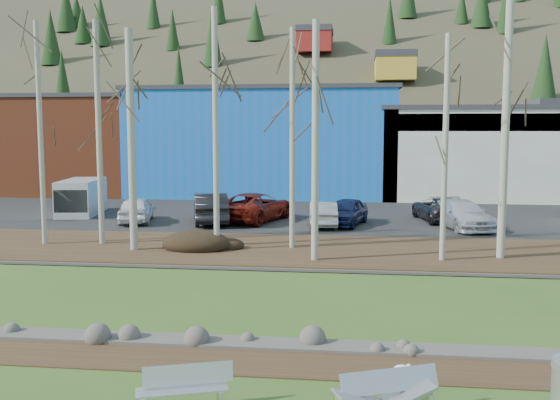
# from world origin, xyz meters

# --- Properties ---
(dirt_strip) EXTENTS (80.00, 1.80, 0.03)m
(dirt_strip) POSITION_xyz_m (0.00, 2.10, 0.01)
(dirt_strip) COLOR #382616
(dirt_strip) RESTS_ON ground
(near_bank_rocks) EXTENTS (80.00, 0.80, 0.50)m
(near_bank_rocks) POSITION_xyz_m (0.00, 3.10, 0.00)
(near_bank_rocks) COLOR #47423D
(near_bank_rocks) RESTS_ON ground
(river) EXTENTS (80.00, 8.00, 0.90)m
(river) POSITION_xyz_m (0.00, 7.20, 0.00)
(river) COLOR black
(river) RESTS_ON ground
(far_bank_rocks) EXTENTS (80.00, 0.80, 0.46)m
(far_bank_rocks) POSITION_xyz_m (0.00, 11.30, 0.00)
(far_bank_rocks) COLOR #47423D
(far_bank_rocks) RESTS_ON ground
(far_bank) EXTENTS (80.00, 7.00, 0.15)m
(far_bank) POSITION_xyz_m (0.00, 14.50, 0.07)
(far_bank) COLOR #382616
(far_bank) RESTS_ON ground
(parking_lot) EXTENTS (80.00, 14.00, 0.14)m
(parking_lot) POSITION_xyz_m (0.00, 25.00, 0.07)
(parking_lot) COLOR black
(parking_lot) RESTS_ON ground
(building_brick) EXTENTS (16.32, 12.24, 7.80)m
(building_brick) POSITION_xyz_m (-24.00, 39.00, 3.91)
(building_brick) COLOR #964225
(building_brick) RESTS_ON ground
(building_blue) EXTENTS (20.40, 12.24, 8.30)m
(building_blue) POSITION_xyz_m (-6.00, 39.00, 4.16)
(building_blue) COLOR blue
(building_blue) RESTS_ON ground
(building_white) EXTENTS (18.36, 12.24, 6.80)m
(building_white) POSITION_xyz_m (12.00, 38.98, 3.41)
(building_white) COLOR beige
(building_white) RESTS_ON ground
(hillside) EXTENTS (160.00, 72.00, 35.00)m
(hillside) POSITION_xyz_m (0.00, 84.00, 17.50)
(hillside) COLOR #383523
(hillside) RESTS_ON ground
(bench_intact) EXTENTS (1.69, 0.99, 0.81)m
(bench_intact) POSITION_xyz_m (-1.97, -0.43, 0.41)
(bench_intact) COLOR silver
(bench_intact) RESTS_ON ground
(bench_damaged) EXTENTS (1.92, 1.26, 0.82)m
(bench_damaged) POSITION_xyz_m (1.63, -0.26, 0.41)
(bench_damaged) COLOR silver
(bench_damaged) RESTS_ON ground
(seagull) EXTENTS (0.39, 0.19, 0.29)m
(seagull) POSITION_xyz_m (2.06, 1.64, 0.16)
(seagull) COLOR gold
(seagull) RESTS_ON ground
(dirt_mound) EXTENTS (2.87, 2.03, 0.56)m
(dirt_mound) POSITION_xyz_m (-5.46, 14.00, 0.43)
(dirt_mound) COLOR black
(dirt_mound) RESTS_ON far_bank
(birch_0) EXTENTS (0.25, 0.25, 9.51)m
(birch_0) POSITION_xyz_m (-9.87, 14.79, 4.91)
(birch_0) COLOR beige
(birch_0) RESTS_ON far_bank
(birch_1) EXTENTS (0.21, 0.21, 9.46)m
(birch_1) POSITION_xyz_m (-12.29, 14.38, 4.88)
(birch_1) COLOR beige
(birch_1) RESTS_ON far_bank
(birch_2) EXTENTS (0.31, 0.31, 8.94)m
(birch_2) POSITION_xyz_m (-7.97, 13.54, 4.62)
(birch_2) COLOR beige
(birch_2) RESTS_ON far_bank
(birch_3) EXTENTS (0.24, 0.24, 9.77)m
(birch_3) POSITION_xyz_m (-4.56, 13.89, 5.03)
(birch_3) COLOR beige
(birch_3) RESTS_ON far_bank
(birch_4) EXTENTS (0.27, 0.27, 8.92)m
(birch_4) POSITION_xyz_m (-0.44, 12.40, 4.61)
(birch_4) COLOR beige
(birch_4) RESTS_ON far_bank
(birch_5) EXTENTS (0.22, 0.22, 9.05)m
(birch_5) POSITION_xyz_m (-1.54, 14.81, 4.67)
(birch_5) COLOR beige
(birch_5) RESTS_ON far_bank
(birch_6) EXTENTS (0.22, 0.22, 8.42)m
(birch_6) POSITION_xyz_m (4.37, 12.93, 4.36)
(birch_6) COLOR beige
(birch_6) RESTS_ON far_bank
(birch_7) EXTENTS (0.30, 0.30, 11.81)m
(birch_7) POSITION_xyz_m (6.67, 13.61, 6.05)
(birch_7) COLOR beige
(birch_7) RESTS_ON far_bank
(car_0) EXTENTS (2.51, 4.31, 1.38)m
(car_0) POSITION_xyz_m (-10.61, 21.14, 0.83)
(car_0) COLOR white
(car_0) RESTS_ON parking_lot
(car_1) EXTENTS (2.95, 5.14, 1.60)m
(car_1) POSITION_xyz_m (-6.56, 21.32, 0.94)
(car_1) COLOR black
(car_1) RESTS_ON parking_lot
(car_2) EXTENTS (4.10, 6.06, 1.54)m
(car_2) POSITION_xyz_m (-4.34, 22.33, 0.91)
(car_2) COLOR maroon
(car_2) RESTS_ON parking_lot
(car_3) EXTENTS (2.63, 4.38, 1.40)m
(car_3) POSITION_xyz_m (0.60, 21.43, 0.84)
(car_3) COLOR #151E49
(car_3) RESTS_ON parking_lot
(car_4) EXTENTS (1.70, 3.99, 1.28)m
(car_4) POSITION_xyz_m (-0.56, 20.88, 0.78)
(car_4) COLOR #B8B7BA
(car_4) RESTS_ON parking_lot
(car_5) EXTENTS (2.98, 5.02, 1.31)m
(car_5) POSITION_xyz_m (5.68, 23.64, 0.79)
(car_5) COLOR #2A292C
(car_5) RESTS_ON parking_lot
(car_6) EXTENTS (3.13, 5.20, 1.41)m
(car_6) POSITION_xyz_m (6.41, 21.02, 0.85)
(car_6) COLOR silver
(car_6) RESTS_ON parking_lot
(van_grey) EXTENTS (2.71, 4.92, 2.04)m
(van_grey) POSITION_xyz_m (-14.87, 23.67, 1.16)
(van_grey) COLOR silver
(van_grey) RESTS_ON parking_lot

